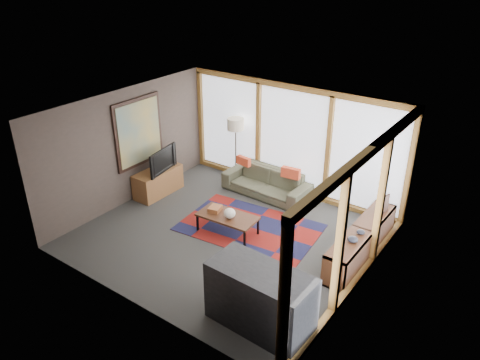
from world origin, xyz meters
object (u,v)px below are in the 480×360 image
Objects in this scene: sofa at (266,183)px; tv_console at (158,182)px; floor_lamp at (236,150)px; television at (160,160)px; coffee_table at (228,224)px; bar_counter at (260,299)px; bookshelf at (361,242)px.

tv_console is at bearing -143.80° from sofa.
floor_lamp reaches higher than sofa.
sofa is 2.53m from television.
coffee_table is 1.00× the size of tv_console.
floor_lamp reaches higher than television.
sofa is at bearing 123.61° from bar_counter.
tv_console is (-4.88, -0.38, -0.00)m from bookshelf.
floor_lamp reaches higher than coffee_table.
floor_lamp is 5.08m from bar_counter.
coffee_table is 2.41m from television.
coffee_table is 2.65m from bookshelf.
sofa is 2.97m from bookshelf.
bookshelf is at bearing 4.50° from tv_console.
television is (-2.27, 0.44, 0.69)m from coffee_table.
floor_lamp is at bearing 122.10° from coffee_table.
floor_lamp is at bearing -40.14° from television.
bookshelf is (2.52, 0.81, 0.10)m from coffee_table.
floor_lamp is 4.06m from bookshelf.
sofa is 1.30× the size of bar_counter.
television is (-4.78, -0.36, 0.58)m from bookshelf.
bookshelf is 1.51× the size of bar_counter.
coffee_table is (1.30, -2.08, -0.61)m from floor_lamp.
bookshelf is at bearing -95.25° from television.
tv_console is (-2.36, 0.42, 0.10)m from coffee_table.
tv_console is 0.59m from television.
sofa is 1.29× the size of floor_lamp.
sofa is 1.18m from floor_lamp.
television is at bearing 154.36° from bar_counter.
tv_console is at bearing -122.64° from floor_lamp.
sofa reaches higher than tv_console.
bookshelf is 4.89m from tv_console.
bookshelf is 2.47× the size of television.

